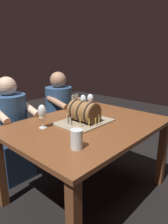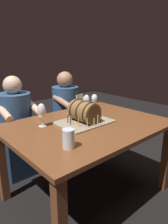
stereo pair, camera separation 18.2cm
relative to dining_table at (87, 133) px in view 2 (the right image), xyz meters
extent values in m
plane|color=black|center=(0.00, 0.00, -0.64)|extent=(8.00, 8.00, 0.00)
cube|color=brown|center=(0.00, 0.00, 0.08)|extent=(1.39, 1.04, 0.03)
cube|color=brown|center=(0.64, -0.46, -0.29)|extent=(0.07, 0.07, 0.70)
cube|color=brown|center=(-0.64, 0.46, -0.29)|extent=(0.07, 0.07, 0.70)
cube|color=brown|center=(0.64, 0.46, -0.29)|extent=(0.07, 0.07, 0.70)
cube|color=gray|center=(-0.01, 0.04, 0.10)|extent=(0.48, 0.36, 0.01)
cylinder|color=brown|center=(-0.01, 0.04, 0.20)|extent=(0.19, 0.25, 0.19)
cylinder|color=#4F371E|center=(-0.01, -0.09, 0.20)|extent=(0.16, 0.00, 0.16)
cylinder|color=#4F371E|center=(-0.01, 0.17, 0.20)|extent=(0.16, 0.00, 0.16)
torus|color=black|center=(-0.01, -0.05, 0.20)|extent=(0.20, 0.01, 0.20)
torus|color=black|center=(-0.01, 0.04, 0.20)|extent=(0.20, 0.01, 0.20)
torus|color=black|center=(-0.01, 0.13, 0.20)|extent=(0.20, 0.01, 0.20)
cylinder|color=black|center=(0.14, 0.02, 0.14)|extent=(0.01, 0.01, 0.06)
sphere|color=#F9C64C|center=(0.14, 0.02, 0.17)|extent=(0.01, 0.01, 0.01)
cylinder|color=#D64C47|center=(0.13, 0.11, 0.14)|extent=(0.01, 0.01, 0.07)
sphere|color=#F9C64C|center=(0.13, 0.11, 0.19)|extent=(0.01, 0.01, 0.01)
cylinder|color=black|center=(0.09, 0.16, 0.14)|extent=(0.01, 0.01, 0.07)
sphere|color=#F9C64C|center=(0.09, 0.16, 0.18)|extent=(0.01, 0.01, 0.01)
cylinder|color=silver|center=(0.02, 0.19, 0.15)|extent=(0.01, 0.01, 0.08)
sphere|color=#F9C64C|center=(0.02, 0.19, 0.19)|extent=(0.01, 0.01, 0.01)
cylinder|color=silver|center=(-0.03, 0.19, 0.14)|extent=(0.01, 0.01, 0.06)
sphere|color=#F9C64C|center=(-0.03, 0.19, 0.17)|extent=(0.01, 0.01, 0.01)
cylinder|color=silver|center=(-0.10, 0.16, 0.14)|extent=(0.01, 0.01, 0.06)
sphere|color=#F9C64C|center=(-0.10, 0.16, 0.18)|extent=(0.01, 0.01, 0.01)
cylinder|color=black|center=(-0.14, 0.10, 0.15)|extent=(0.01, 0.01, 0.08)
sphere|color=#F9C64C|center=(-0.14, 0.10, 0.19)|extent=(0.01, 0.01, 0.01)
cylinder|color=black|center=(-0.15, 0.04, 0.14)|extent=(0.01, 0.01, 0.07)
sphere|color=#F9C64C|center=(-0.15, 0.04, 0.18)|extent=(0.01, 0.01, 0.01)
cylinder|color=#EAD666|center=(-0.14, -0.04, 0.14)|extent=(0.01, 0.01, 0.07)
sphere|color=#F9C64C|center=(-0.14, -0.04, 0.19)|extent=(0.01, 0.01, 0.01)
cylinder|color=#EAD666|center=(-0.09, -0.09, 0.14)|extent=(0.01, 0.01, 0.07)
sphere|color=#F9C64C|center=(-0.09, -0.09, 0.18)|extent=(0.01, 0.01, 0.01)
cylinder|color=#EAD666|center=(-0.03, -0.12, 0.14)|extent=(0.01, 0.01, 0.06)
sphere|color=#F9C64C|center=(-0.03, -0.12, 0.18)|extent=(0.01, 0.01, 0.01)
cylinder|color=#EAD666|center=(0.02, -0.12, 0.15)|extent=(0.01, 0.01, 0.08)
sphere|color=#F9C64C|center=(0.02, -0.12, 0.19)|extent=(0.01, 0.01, 0.01)
cylinder|color=black|center=(0.10, -0.07, 0.15)|extent=(0.01, 0.01, 0.08)
sphere|color=#F9C64C|center=(0.10, -0.07, 0.19)|extent=(0.01, 0.01, 0.01)
cylinder|color=black|center=(0.13, -0.03, 0.14)|extent=(0.01, 0.01, 0.07)
sphere|color=#F9C64C|center=(0.13, -0.03, 0.18)|extent=(0.01, 0.01, 0.01)
cylinder|color=white|center=(0.25, 0.28, 0.10)|extent=(0.07, 0.07, 0.00)
cylinder|color=white|center=(0.25, 0.28, 0.13)|extent=(0.01, 0.01, 0.07)
ellipsoid|color=white|center=(0.25, 0.28, 0.23)|extent=(0.07, 0.07, 0.11)
cylinder|color=maroon|center=(0.25, 0.28, 0.20)|extent=(0.05, 0.05, 0.05)
cylinder|color=white|center=(-0.34, 0.20, 0.10)|extent=(0.07, 0.07, 0.00)
cylinder|color=white|center=(-0.34, 0.20, 0.14)|extent=(0.01, 0.01, 0.08)
ellipsoid|color=white|center=(-0.34, 0.20, 0.24)|extent=(0.07, 0.07, 0.12)
cylinder|color=beige|center=(-0.34, 0.20, 0.21)|extent=(0.06, 0.06, 0.05)
cylinder|color=white|center=(0.36, 0.28, 0.10)|extent=(0.06, 0.06, 0.00)
cylinder|color=white|center=(0.36, 0.28, 0.14)|extent=(0.01, 0.01, 0.08)
ellipsoid|color=white|center=(0.36, 0.28, 0.23)|extent=(0.07, 0.07, 0.09)
cylinder|color=pink|center=(0.36, 0.28, 0.20)|extent=(0.06, 0.06, 0.03)
cylinder|color=white|center=(-0.42, -0.28, 0.16)|extent=(0.08, 0.08, 0.13)
cylinder|color=#C6842D|center=(-0.42, -0.28, 0.14)|extent=(0.08, 0.08, 0.09)
cylinder|color=white|center=(-0.42, -0.28, 0.19)|extent=(0.08, 0.08, 0.01)
cube|color=silver|center=(0.29, 0.44, 0.18)|extent=(0.11, 0.03, 0.16)
cube|color=#1B2D46|center=(-0.33, 0.78, -0.41)|extent=(0.34, 0.32, 0.45)
cylinder|color=#2D4C75|center=(-0.33, 0.78, 0.06)|extent=(0.36, 0.36, 0.49)
sphere|color=beige|center=(-0.33, 0.78, 0.39)|extent=(0.19, 0.19, 0.19)
cylinder|color=beige|center=(-0.18, 0.64, 0.15)|extent=(0.08, 0.31, 0.14)
cylinder|color=beige|center=(-0.50, 0.65, 0.15)|extent=(0.08, 0.31, 0.14)
cube|color=#1B2D46|center=(0.33, 0.78, -0.41)|extent=(0.34, 0.32, 0.45)
cylinder|color=#2D4C75|center=(0.33, 0.78, 0.06)|extent=(0.34, 0.34, 0.49)
sphere|color=#A87A5B|center=(0.33, 0.78, 0.39)|extent=(0.20, 0.20, 0.20)
cylinder|color=#A87A5B|center=(0.49, 0.65, 0.15)|extent=(0.08, 0.31, 0.14)
cylinder|color=#A87A5B|center=(0.19, 0.64, 0.15)|extent=(0.08, 0.31, 0.14)
camera|label=1|loc=(-1.30, -1.15, 0.70)|focal=32.68mm
camera|label=2|loc=(-1.17, -1.27, 0.70)|focal=32.68mm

